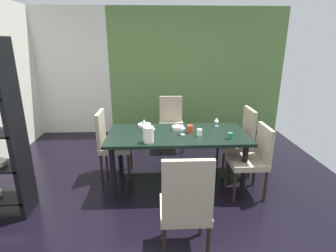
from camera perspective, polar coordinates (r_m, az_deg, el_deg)
ground_plane at (r=3.31m, az=-1.08°, el=-17.17°), size 5.24×5.83×0.02m
back_panel_interior at (r=5.88m, az=-20.36°, el=10.81°), size 1.59×0.10×2.57m
garden_window_panel at (r=5.68m, az=6.26°, el=11.57°), size 3.65×0.10×2.57m
dining_table at (r=3.49m, az=2.02°, el=-2.87°), size 1.83×0.88×0.74m
chair_head_far at (r=4.78m, az=0.69°, el=1.20°), size 0.44×0.45×0.95m
chair_left_far at (r=3.85m, az=-12.52°, el=-3.26°), size 0.45×0.44×0.97m
chair_right_far at (r=3.98m, az=15.40°, el=-2.69°), size 0.44×0.44×0.99m
chair_head_near at (r=2.36m, az=3.88°, el=-16.70°), size 0.44×0.44×1.03m
chair_right_near at (r=3.48m, az=18.08°, el=-6.37°), size 0.44×0.44×0.91m
wine_glass_south at (r=3.78m, az=10.53°, el=1.31°), size 0.07×0.07×0.13m
wine_glass_near_window at (r=3.37m, az=3.15°, el=-0.12°), size 0.07×0.07×0.15m
wine_glass_left at (r=3.57m, az=-5.23°, el=0.85°), size 0.07×0.07×0.15m
serving_bowl_near_shelf at (r=3.73m, az=-5.15°, el=0.16°), size 0.19×0.19×0.04m
serving_bowl_west at (r=3.60m, az=2.15°, el=-0.40°), size 0.16×0.16×0.05m
cup_front at (r=3.33m, az=13.31°, el=-2.10°), size 0.07×0.07×0.08m
cup_rear at (r=3.37m, az=6.87°, el=-1.41°), size 0.07×0.07×0.09m
cup_east at (r=3.49m, az=4.83°, el=-0.60°), size 0.08×0.08×0.10m
pitcher_center at (r=3.13m, az=-4.23°, el=-1.83°), size 0.14×0.13×0.19m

